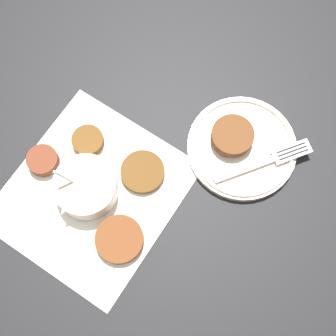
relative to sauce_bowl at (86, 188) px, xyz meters
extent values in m
plane|color=black|center=(0.02, 0.03, -0.03)|extent=(4.00, 4.00, 0.00)
cube|color=white|center=(0.00, 0.01, -0.02)|extent=(0.33, 0.31, 0.00)
cylinder|color=silver|center=(0.00, 0.00, 0.00)|extent=(0.11, 0.11, 0.05)
cylinder|color=gold|center=(0.00, 0.00, -0.01)|extent=(0.10, 0.10, 0.03)
cone|color=silver|center=(0.05, 0.00, 0.02)|extent=(0.03, 0.03, 0.03)
cylinder|color=silver|center=(0.01, -0.02, 0.03)|extent=(0.02, 0.05, 0.09)
cylinder|color=brown|center=(0.04, 0.10, -0.01)|extent=(0.09, 0.09, 0.02)
cylinder|color=brown|center=(-0.08, -0.06, -0.01)|extent=(0.06, 0.06, 0.02)
cylinder|color=brown|center=(-0.09, 0.06, -0.02)|extent=(0.08, 0.08, 0.01)
cylinder|color=brown|center=(0.00, -0.10, -0.01)|extent=(0.06, 0.06, 0.02)
cylinder|color=silver|center=(-0.24, 0.19, -0.02)|extent=(0.21, 0.21, 0.01)
torus|color=silver|center=(-0.24, 0.19, -0.01)|extent=(0.20, 0.20, 0.01)
cylinder|color=brown|center=(-0.24, 0.16, 0.00)|extent=(0.08, 0.08, 0.02)
cube|color=silver|center=(-0.20, 0.22, 0.00)|extent=(0.11, 0.08, 0.00)
cube|color=silver|center=(-0.28, 0.27, 0.00)|extent=(0.08, 0.07, 0.00)
cube|color=black|center=(-0.28, 0.28, 0.00)|extent=(0.05, 0.04, 0.00)
cube|color=black|center=(-0.28, 0.27, 0.00)|extent=(0.05, 0.04, 0.00)
cube|color=black|center=(-0.28, 0.26, 0.00)|extent=(0.05, 0.04, 0.00)
camera|label=1|loc=(0.09, 0.25, 0.82)|focal=50.00mm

